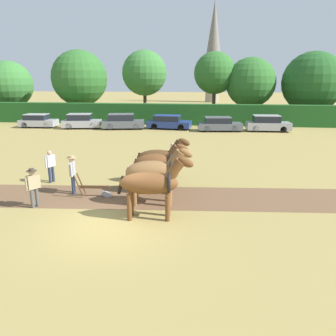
{
  "coord_description": "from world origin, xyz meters",
  "views": [
    {
      "loc": [
        3.44,
        -10.49,
        5.11
      ],
      "look_at": [
        1.64,
        4.03,
        1.1
      ],
      "focal_mm": 35.0,
      "sensor_mm": 36.0,
      "label": 1
    }
  ],
  "objects_px": {
    "tree_center": "(215,73)",
    "farmer_onlooker_left": "(33,185)",
    "tree_right": "(313,82)",
    "draft_horse_lead_left": "(152,183)",
    "parked_car_far_left": "(38,121)",
    "tree_center_left": "(145,73)",
    "draft_horse_trail_right": "(160,158)",
    "farmer_beside_team": "(172,155)",
    "parked_car_left": "(81,121)",
    "draft_horse_lead_right": "(155,172)",
    "parked_car_center": "(169,122)",
    "parked_car_right": "(268,124)",
    "parked_car_center_right": "(219,124)",
    "tree_far_left": "(9,85)",
    "farmer_at_plow": "(72,171)",
    "draft_horse_trail_left": "(158,164)",
    "farmer_onlooker_right": "(50,164)",
    "plow": "(97,190)",
    "church_spire": "(214,50)",
    "tree_left": "(79,78)",
    "parked_car_center_left": "(123,122)",
    "tree_center_right": "(251,83)"
  },
  "relations": [
    {
      "from": "tree_center",
      "to": "farmer_onlooker_left",
      "type": "height_order",
      "value": "tree_center"
    },
    {
      "from": "draft_horse_lead_left",
      "to": "parked_car_left",
      "type": "distance_m",
      "value": 24.6
    },
    {
      "from": "draft_horse_trail_right",
      "to": "parked_car_center",
      "type": "distance_m",
      "value": 18.28
    },
    {
      "from": "draft_horse_trail_left",
      "to": "farmer_onlooker_right",
      "type": "height_order",
      "value": "draft_horse_trail_left"
    },
    {
      "from": "draft_horse_trail_left",
      "to": "plow",
      "type": "relative_size",
      "value": 1.63
    },
    {
      "from": "farmer_at_plow",
      "to": "parked_car_center",
      "type": "relative_size",
      "value": 0.38
    },
    {
      "from": "tree_right",
      "to": "farmer_onlooker_right",
      "type": "relative_size",
      "value": 5.02
    },
    {
      "from": "parked_car_center_left",
      "to": "farmer_at_plow",
      "type": "bearing_deg",
      "value": -92.65
    },
    {
      "from": "tree_far_left",
      "to": "tree_left",
      "type": "height_order",
      "value": "tree_left"
    },
    {
      "from": "tree_center_right",
      "to": "plow",
      "type": "relative_size",
      "value": 4.64
    },
    {
      "from": "tree_center",
      "to": "draft_horse_trail_left",
      "type": "xyz_separation_m",
      "value": [
        -2.8,
        -28.05,
        -4.41
      ]
    },
    {
      "from": "church_spire",
      "to": "tree_center_right",
      "type": "bearing_deg",
      "value": -82.57
    },
    {
      "from": "farmer_onlooker_left",
      "to": "parked_car_right",
      "type": "distance_m",
      "value": 25.3
    },
    {
      "from": "draft_horse_lead_left",
      "to": "farmer_onlooker_right",
      "type": "bearing_deg",
      "value": 142.55
    },
    {
      "from": "draft_horse_lead_left",
      "to": "plow",
      "type": "distance_m",
      "value": 3.65
    },
    {
      "from": "tree_center_left",
      "to": "draft_horse_lead_right",
      "type": "xyz_separation_m",
      "value": [
        6.36,
        -30.74,
        -4.39
      ]
    },
    {
      "from": "farmer_onlooker_right",
      "to": "parked_car_center",
      "type": "relative_size",
      "value": 0.35
    },
    {
      "from": "tree_center_left",
      "to": "parked_car_center_left",
      "type": "xyz_separation_m",
      "value": [
        -0.4,
        -10.23,
        -5.02
      ]
    },
    {
      "from": "tree_center_left",
      "to": "draft_horse_trail_right",
      "type": "distance_m",
      "value": 28.79
    },
    {
      "from": "tree_far_left",
      "to": "draft_horse_lead_left",
      "type": "height_order",
      "value": "tree_far_left"
    },
    {
      "from": "parked_car_right",
      "to": "farmer_beside_team",
      "type": "bearing_deg",
      "value": -117.9
    },
    {
      "from": "tree_right",
      "to": "church_spire",
      "type": "height_order",
      "value": "church_spire"
    },
    {
      "from": "farmer_beside_team",
      "to": "farmer_onlooker_right",
      "type": "height_order",
      "value": "farmer_beside_team"
    },
    {
      "from": "parked_car_center_right",
      "to": "parked_car_left",
      "type": "bearing_deg",
      "value": 173.47
    },
    {
      "from": "draft_horse_trail_left",
      "to": "parked_car_right",
      "type": "distance_m",
      "value": 20.98
    },
    {
      "from": "parked_car_center",
      "to": "parked_car_right",
      "type": "relative_size",
      "value": 1.08
    },
    {
      "from": "farmer_at_plow",
      "to": "parked_car_left",
      "type": "relative_size",
      "value": 0.43
    },
    {
      "from": "tree_right",
      "to": "parked_car_center_right",
      "type": "xyz_separation_m",
      "value": [
        -11.07,
        -8.88,
        -3.98
      ]
    },
    {
      "from": "farmer_onlooker_right",
      "to": "parked_car_right",
      "type": "xyz_separation_m",
      "value": [
        13.69,
        18.54,
        -0.19
      ]
    },
    {
      "from": "tree_left",
      "to": "tree_center",
      "type": "distance_m",
      "value": 16.98
    },
    {
      "from": "draft_horse_trail_right",
      "to": "parked_car_center_left",
      "type": "xyz_separation_m",
      "value": [
        -6.52,
        17.54,
        -0.52
      ]
    },
    {
      "from": "parked_car_far_left",
      "to": "parked_car_center_right",
      "type": "relative_size",
      "value": 0.88
    },
    {
      "from": "parked_car_center_right",
      "to": "tree_far_left",
      "type": "bearing_deg",
      "value": 155.5
    },
    {
      "from": "farmer_beside_team",
      "to": "parked_car_left",
      "type": "distance_m",
      "value": 19.09
    },
    {
      "from": "tree_center_left",
      "to": "church_spire",
      "type": "xyz_separation_m",
      "value": [
        9.02,
        32.23,
        5.33
      ]
    },
    {
      "from": "plow",
      "to": "parked_car_right",
      "type": "relative_size",
      "value": 0.38
    },
    {
      "from": "farmer_at_plow",
      "to": "parked_car_center_right",
      "type": "distance_m",
      "value": 20.78
    },
    {
      "from": "draft_horse_trail_left",
      "to": "draft_horse_lead_right",
      "type": "bearing_deg",
      "value": -89.7
    },
    {
      "from": "draft_horse_lead_right",
      "to": "parked_car_center",
      "type": "distance_m",
      "value": 21.26
    },
    {
      "from": "farmer_beside_team",
      "to": "farmer_onlooker_left",
      "type": "bearing_deg",
      "value": -143.02
    },
    {
      "from": "plow",
      "to": "parked_car_right",
      "type": "height_order",
      "value": "parked_car_right"
    },
    {
      "from": "tree_center_right",
      "to": "farmer_onlooker_left",
      "type": "relative_size",
      "value": 4.64
    },
    {
      "from": "church_spire",
      "to": "parked_car_far_left",
      "type": "height_order",
      "value": "church_spire"
    },
    {
      "from": "tree_left",
      "to": "draft_horse_lead_left",
      "type": "distance_m",
      "value": 33.27
    },
    {
      "from": "tree_right",
      "to": "parked_car_far_left",
      "type": "xyz_separation_m",
      "value": [
        -30.41,
        -8.66,
        -3.97
      ]
    },
    {
      "from": "tree_center_right",
      "to": "draft_horse_trail_left",
      "type": "xyz_separation_m",
      "value": [
        -7.19,
        -27.79,
        -3.28
      ]
    },
    {
      "from": "church_spire",
      "to": "plow",
      "type": "height_order",
      "value": "church_spire"
    },
    {
      "from": "church_spire",
      "to": "tree_right",
      "type": "bearing_deg",
      "value": -71.05
    },
    {
      "from": "parked_car_left",
      "to": "parked_car_center_left",
      "type": "relative_size",
      "value": 0.92
    },
    {
      "from": "tree_right",
      "to": "draft_horse_lead_left",
      "type": "xyz_separation_m",
      "value": [
        -14.12,
        -30.7,
        -3.28
      ]
    }
  ]
}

